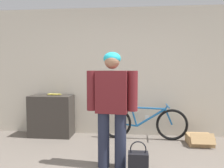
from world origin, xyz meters
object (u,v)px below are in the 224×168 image
Objects in this scene: handbag at (138,162)px; person at (112,102)px; bicycle at (143,123)px; banana at (54,94)px; cardboard_box at (200,140)px.

person is at bearing 159.29° from handbag.
banana is at bearing 179.23° from bicycle.
person is 0.86m from handbag.
bicycle is at bearing -2.35° from banana.
handbag is at bearing -14.20° from person.
cardboard_box is at bearing 41.47° from person.
handbag is at bearing -133.85° from cardboard_box.
person is 1.85m from banana.
bicycle reaches higher than cardboard_box.
bicycle is at bearing 74.88° from person.
banana is (-1.80, 0.07, 0.52)m from bicycle.
person reaches higher than bicycle.
banana is 2.32m from handbag.
cardboard_box is (2.80, -0.27, -0.76)m from banana.
banana reaches higher than handbag.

